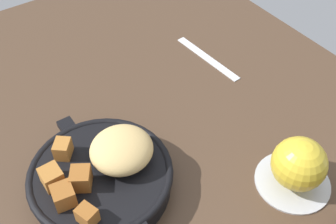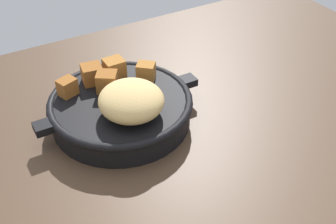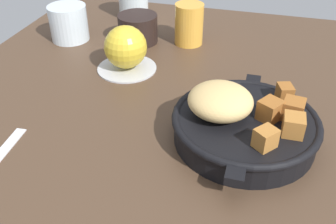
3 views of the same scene
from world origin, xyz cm
name	(u,v)px [view 3 (image 3 of 3)]	position (x,y,z in cm)	size (l,w,h in cm)	color
ground_plane	(155,139)	(0.00, 0.00, -1.20)	(111.04, 84.43, 2.40)	#473323
cast_iron_skillet	(243,122)	(2.00, -12.80, 3.07)	(25.82, 21.55, 8.54)	black
saucer_plate	(127,67)	(17.89, 11.31, 0.30)	(11.59, 11.59, 0.60)	#B7BABF
red_apple	(126,47)	(17.89, 11.31, 4.69)	(8.19, 8.19, 8.19)	gold
juice_glass_amber	(189,24)	(32.79, 2.39, 4.39)	(6.19, 6.19, 8.77)	gold
coffee_mug_dark	(138,28)	(30.63, 13.35, 3.04)	(8.63, 8.63, 6.09)	black
water_glass_short	(69,23)	(27.63, 28.44, 3.85)	(8.33, 8.33, 7.70)	silver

